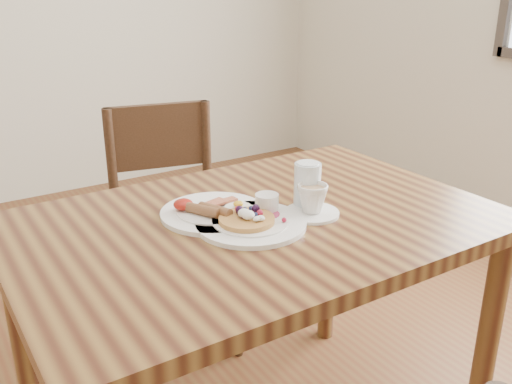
% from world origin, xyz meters
% --- Properties ---
extents(dining_table, '(1.20, 0.80, 0.75)m').
position_xyz_m(dining_table, '(0.00, 0.00, 0.65)').
color(dining_table, brown).
rests_on(dining_table, ground).
extents(chair_far, '(0.50, 0.50, 0.88)m').
position_xyz_m(chair_far, '(0.07, 0.69, 0.49)').
color(chair_far, '#3E2416').
rests_on(chair_far, ground).
extents(pancake_plate, '(0.27, 0.27, 0.06)m').
position_xyz_m(pancake_plate, '(-0.03, -0.03, 0.76)').
color(pancake_plate, white).
rests_on(pancake_plate, dining_table).
extents(breakfast_plate, '(0.27, 0.27, 0.04)m').
position_xyz_m(breakfast_plate, '(-0.08, 0.07, 0.76)').
color(breakfast_plate, white).
rests_on(breakfast_plate, dining_table).
extents(teacup_saucer, '(0.14, 0.14, 0.08)m').
position_xyz_m(teacup_saucer, '(0.13, -0.06, 0.78)').
color(teacup_saucer, white).
rests_on(teacup_saucer, dining_table).
extents(water_glass, '(0.07, 0.07, 0.12)m').
position_xyz_m(water_glass, '(0.15, -0.01, 0.81)').
color(water_glass, silver).
rests_on(water_glass, dining_table).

